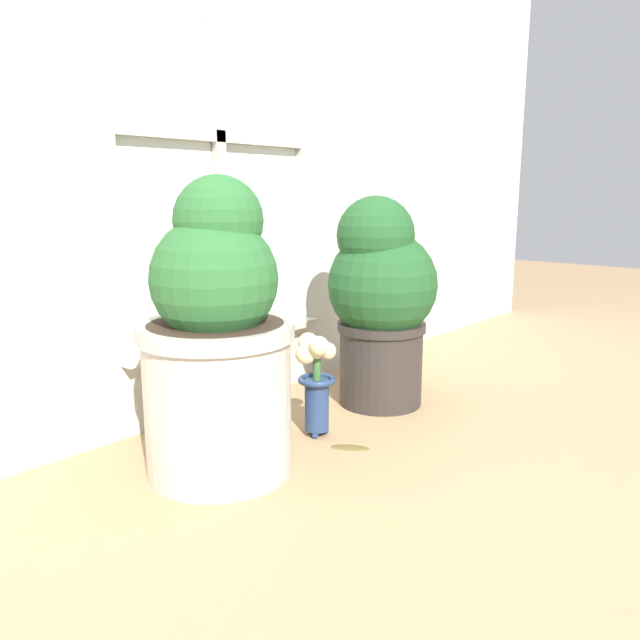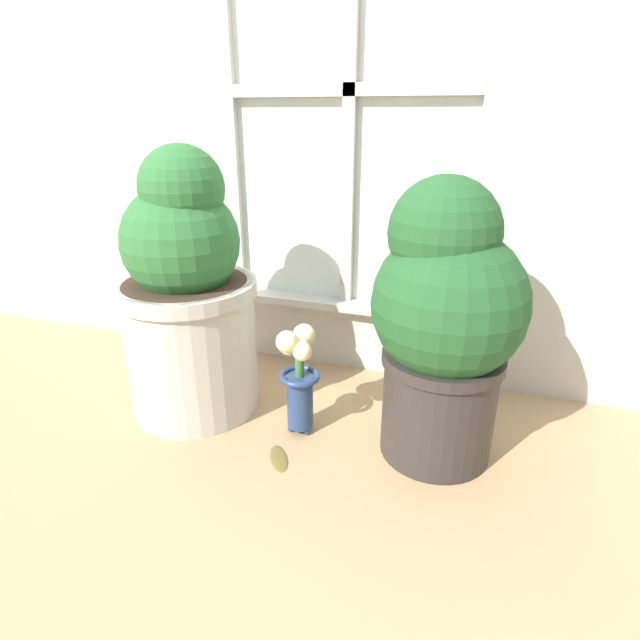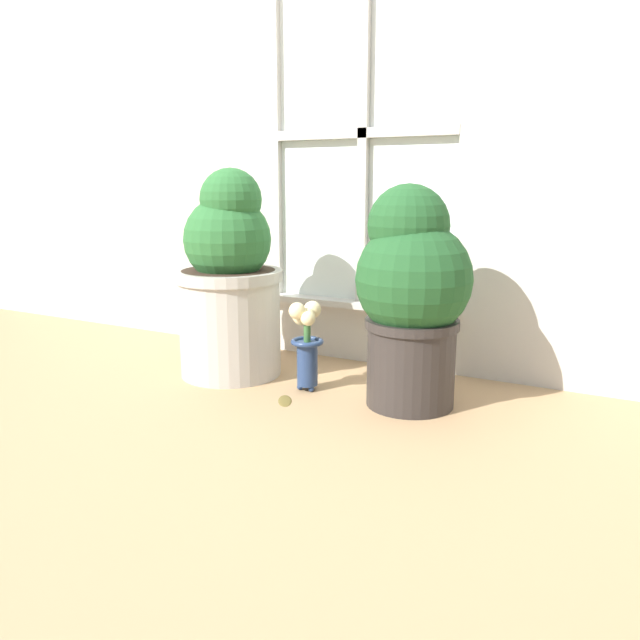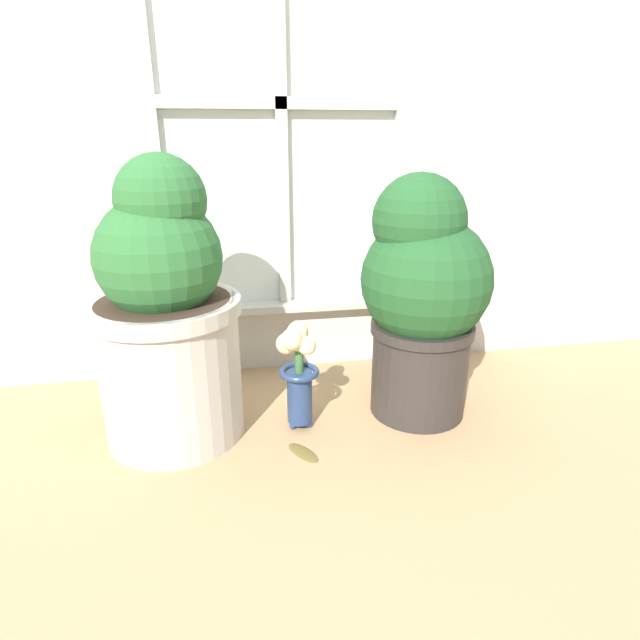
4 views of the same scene
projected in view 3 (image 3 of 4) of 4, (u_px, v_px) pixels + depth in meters
name	position (u px, v px, depth m)	size (l,w,h in m)	color
ground_plane	(278.00, 409.00, 1.94)	(10.00, 10.00, 0.00)	tan
wall_with_window	(367.00, 15.00, 2.20)	(4.40, 0.10, 2.50)	beige
potted_plant_left	(229.00, 282.00, 2.22)	(0.38, 0.38, 0.74)	#B7B2A8
potted_plant_right	(412.00, 292.00, 1.90)	(0.36, 0.36, 0.69)	#2D2826
flower_vase	(306.00, 338.00, 2.08)	(0.12, 0.12, 0.30)	navy
fallen_leaf	(285.00, 400.00, 2.01)	(0.10, 0.12, 0.01)	brown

